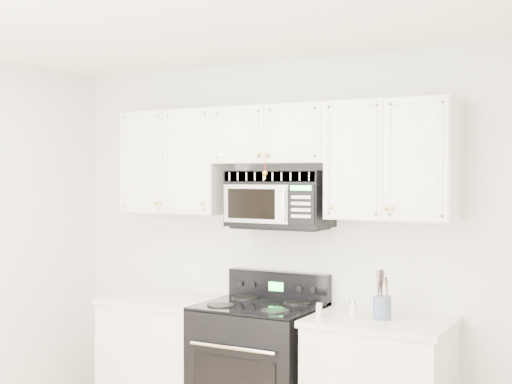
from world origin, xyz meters
The scene contains 8 objects.
room centered at (0.00, 0.00, 1.30)m, with size 3.51×3.51×2.61m.
base_cabinet_left centered at (-0.80, 1.44, 0.43)m, with size 0.86×0.65×0.92m.
range centered at (-0.04, 1.43, 0.48)m, with size 0.77×0.70×1.12m.
upper_cabinets centered at (0.00, 1.58, 1.93)m, with size 2.44×0.37×0.75m.
microwave centered at (0.03, 1.57, 1.64)m, with size 0.69×0.40×0.38m.
utensil_crock centered at (0.81, 1.43, 1.00)m, with size 0.11×0.11×0.30m.
shaker_salt centered at (0.46, 1.28, 0.97)m, with size 0.04×0.04×0.10m.
shaker_pepper centered at (0.64, 1.39, 0.97)m, with size 0.04×0.04×0.10m.
Camera 1 is at (2.22, -2.74, 1.81)m, focal length 50.00 mm.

